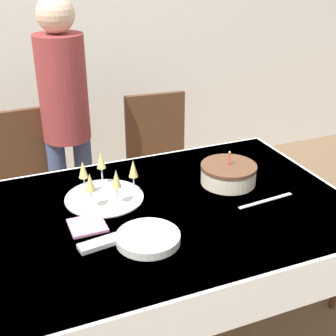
% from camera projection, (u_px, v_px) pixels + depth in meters
% --- Properties ---
extents(ground_plane, '(12.00, 12.00, 0.00)m').
position_uv_depth(ground_plane, '(146.00, 336.00, 2.41)').
color(ground_plane, brown).
extents(wall_back, '(8.00, 0.05, 2.70)m').
position_uv_depth(wall_back, '(53.00, 15.00, 3.40)').
color(wall_back, silver).
rests_on(wall_back, ground_plane).
extents(dining_table, '(1.92, 1.16, 0.74)m').
position_uv_depth(dining_table, '(144.00, 232.00, 2.13)').
color(dining_table, white).
rests_on(dining_table, ground_plane).
extents(dining_chair_far_left, '(0.43, 0.43, 0.96)m').
position_uv_depth(dining_chair_far_left, '(25.00, 185.00, 2.78)').
color(dining_chair_far_left, '#51331E').
rests_on(dining_chair_far_left, ground_plane).
extents(dining_chair_far_right, '(0.46, 0.46, 0.96)m').
position_uv_depth(dining_chair_far_right, '(160.00, 162.00, 3.08)').
color(dining_chair_far_right, '#51331E').
rests_on(dining_chair_far_right, ground_plane).
extents(birthday_cake, '(0.28, 0.28, 0.17)m').
position_uv_depth(birthday_cake, '(228.00, 174.00, 2.33)').
color(birthday_cake, beige).
rests_on(birthday_cake, dining_table).
extents(champagne_tray, '(0.37, 0.37, 0.18)m').
position_uv_depth(champagne_tray, '(105.00, 185.00, 2.18)').
color(champagne_tray, silver).
rests_on(champagne_tray, dining_table).
extents(plate_stack_main, '(0.26, 0.26, 0.03)m').
position_uv_depth(plate_stack_main, '(148.00, 238.00, 1.88)').
color(plate_stack_main, silver).
rests_on(plate_stack_main, dining_table).
extents(cake_knife, '(0.30, 0.04, 0.00)m').
position_uv_depth(cake_knife, '(266.00, 201.00, 2.18)').
color(cake_knife, silver).
rests_on(cake_knife, dining_table).
extents(fork_pile, '(0.18, 0.08, 0.02)m').
position_uv_depth(fork_pile, '(99.00, 244.00, 1.86)').
color(fork_pile, silver).
rests_on(fork_pile, dining_table).
extents(napkin_pile, '(0.15, 0.15, 0.01)m').
position_uv_depth(napkin_pile, '(87.00, 225.00, 1.98)').
color(napkin_pile, pink).
rests_on(napkin_pile, dining_table).
extents(person_standing, '(0.28, 0.28, 1.59)m').
position_uv_depth(person_standing, '(65.00, 109.00, 2.72)').
color(person_standing, '#3F4C72').
rests_on(person_standing, ground_plane).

